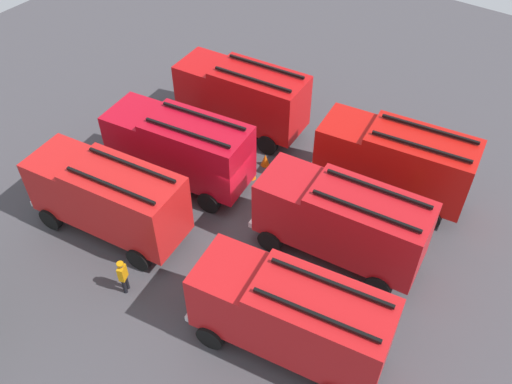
# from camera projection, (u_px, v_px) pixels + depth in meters

# --- Properties ---
(ground_plane) EXTENTS (54.63, 54.63, 0.00)m
(ground_plane) POSITION_uv_depth(u_px,v_px,m) (256.00, 213.00, 25.50)
(ground_plane) COLOR #423F44
(fire_truck_0) EXTENTS (7.46, 3.52, 3.88)m
(fire_truck_0) POSITION_uv_depth(u_px,v_px,m) (395.00, 160.00, 24.98)
(fire_truck_0) COLOR red
(fire_truck_0) RESTS_ON ground
(fire_truck_1) EXTENTS (7.40, 3.31, 3.88)m
(fire_truck_1) POSITION_uv_depth(u_px,v_px,m) (242.00, 95.00, 28.76)
(fire_truck_1) COLOR red
(fire_truck_1) RESTS_ON ground
(fire_truck_2) EXTENTS (7.42, 3.37, 3.88)m
(fire_truck_2) POSITION_uv_depth(u_px,v_px,m) (342.00, 220.00, 22.28)
(fire_truck_2) COLOR red
(fire_truck_2) RESTS_ON ground
(fire_truck_3) EXTENTS (7.47, 3.57, 3.88)m
(fire_truck_3) POSITION_uv_depth(u_px,v_px,m) (179.00, 146.00, 25.67)
(fire_truck_3) COLOR red
(fire_truck_3) RESTS_ON ground
(fire_truck_4) EXTENTS (7.49, 3.65, 3.88)m
(fire_truck_4) POSITION_uv_depth(u_px,v_px,m) (291.00, 315.00, 19.00)
(fire_truck_4) COLOR red
(fire_truck_4) RESTS_ON ground
(fire_truck_5) EXTENTS (7.46, 3.50, 3.88)m
(fire_truck_5) POSITION_uv_depth(u_px,v_px,m) (108.00, 196.00, 23.27)
(fire_truck_5) COLOR red
(fire_truck_5) RESTS_ON ground
(firefighter_0) EXTENTS (0.38, 0.48, 1.74)m
(firefighter_0) POSITION_uv_depth(u_px,v_px,m) (123.00, 275.00, 21.70)
(firefighter_0) COLOR black
(firefighter_0) RESTS_ON ground
(firefighter_1) EXTENTS (0.46, 0.32, 1.83)m
(firefighter_1) POSITION_uv_depth(u_px,v_px,m) (183.00, 122.00, 28.92)
(firefighter_1) COLOR black
(firefighter_1) RESTS_ON ground
(firefighter_2) EXTENTS (0.28, 0.44, 1.71)m
(firefighter_2) POSITION_uv_depth(u_px,v_px,m) (398.00, 222.00, 23.79)
(firefighter_2) COLOR black
(firefighter_2) RESTS_ON ground
(firefighter_3) EXTENTS (0.44, 0.30, 1.82)m
(firefighter_3) POSITION_uv_depth(u_px,v_px,m) (229.00, 151.00, 27.19)
(firefighter_3) COLOR black
(firefighter_3) RESTS_ON ground
(traffic_cone_0) EXTENTS (0.46, 0.46, 0.66)m
(traffic_cone_0) POSITION_uv_depth(u_px,v_px,m) (265.00, 160.00, 27.76)
(traffic_cone_0) COLOR #F2600C
(traffic_cone_0) RESTS_ON ground
(traffic_cone_1) EXTENTS (0.48, 0.48, 0.68)m
(traffic_cone_1) POSITION_uv_depth(u_px,v_px,m) (251.00, 173.00, 27.04)
(traffic_cone_1) COLOR #F2600C
(traffic_cone_1) RESTS_ON ground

